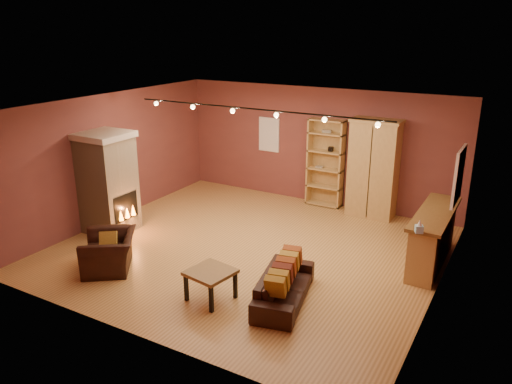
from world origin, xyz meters
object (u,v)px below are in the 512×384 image
Objects in this scene: fireplace at (108,183)px; armchair at (109,246)px; bookcase at (326,162)px; loveseat at (284,281)px; coffee_table at (211,275)px; armoire at (373,168)px; bar_counter at (432,237)px.

fireplace is 1.76× the size of armchair.
loveseat is at bearing -75.71° from bookcase.
fireplace reaches higher than coffee_table.
loveseat is (4.49, -0.78, -0.71)m from fireplace.
fireplace is 0.95× the size of armoire.
armchair is (-4.95, -3.05, -0.08)m from bar_counter.
armoire is 1.86× the size of armchair.
bar_counter is (2.90, -2.02, -0.55)m from bookcase.
armoire is 4.41m from loveseat.
coffee_table is (-1.04, -0.53, 0.07)m from loveseat.
coffee_table is at bearing -102.52° from armoire.
armchair reaches higher than coffee_table.
armchair is at bearing -123.57° from armoire.
bar_counter is 1.77× the size of armchair.
armoire reaches higher than coffee_table.
fireplace is at bearing -164.64° from bar_counter.
armchair is at bearing -112.08° from bookcase.
fireplace is 0.99× the size of bar_counter.
armchair is 2.17m from coffee_table.
bar_counter reaches higher than loveseat.
bookcase is at bearing 48.19° from fireplace.
bookcase is at bearing 171.81° from armoire.
armoire is 1.28× the size of loveseat.
coffee_table is at bearing 53.86° from armchair.
bar_counter is (6.24, 1.71, -0.54)m from fireplace.
fireplace is 5.02m from bookcase.
coffee_table is (3.46, -1.31, -0.63)m from fireplace.
fireplace reaches higher than armchair.
fireplace is at bearing 159.28° from coffee_table.
armoire is 2.93× the size of coffee_table.
fireplace is at bearing -172.85° from armchair.
bookcase is 2.77× the size of coffee_table.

